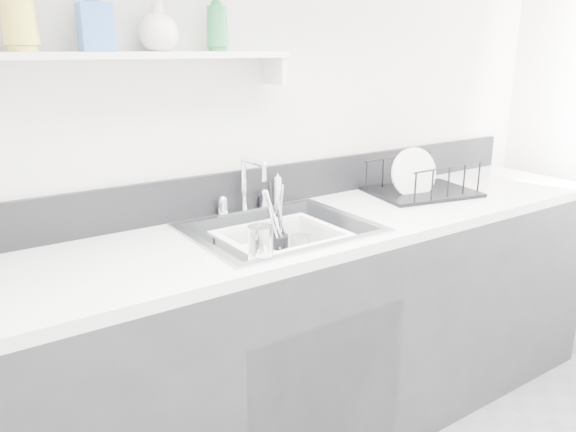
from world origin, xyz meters
TOP-DOWN VIEW (x-y plane):
  - counter_run at (0.00, 1.19)m, footprint 3.20×0.62m
  - backsplash at (0.00, 1.49)m, footprint 3.20×0.02m
  - sink at (0.00, 1.19)m, footprint 0.64×0.52m
  - faucet at (0.00, 1.44)m, footprint 0.26×0.18m
  - side_sprayer at (0.16, 1.44)m, footprint 0.03×0.03m
  - wall_shelf at (-0.35, 1.42)m, footprint 1.00×0.16m
  - wash_tub at (-0.01, 1.16)m, footprint 0.45×0.38m
  - plate_stack at (-0.09, 1.16)m, footprint 0.26×0.25m
  - utensil_cup at (0.02, 1.24)m, footprint 0.09×0.09m
  - ladle at (-0.03, 1.18)m, footprint 0.26×0.30m
  - tumbler_in_tub at (0.10, 1.20)m, footprint 0.09×0.09m
  - tumbler_counter at (-0.22, 0.97)m, footprint 0.09×0.09m
  - dish_rack at (0.80, 1.26)m, footprint 0.51×0.42m
  - bowl_small at (0.07, 1.13)m, footprint 0.12×0.12m
  - soap_bottle_a at (-0.74, 1.41)m, footprint 0.12×0.12m
  - soap_bottle_b at (-0.53, 1.41)m, footprint 0.10×0.11m
  - soap_bottle_c at (-0.32, 1.42)m, footprint 0.14×0.14m
  - soap_bottle_d at (-0.11, 1.42)m, footprint 0.10×0.10m

SIDE VIEW (x-z plane):
  - counter_run at x=0.00m, z-range 0.00..0.92m
  - bowl_small at x=0.07m, z-range 0.77..0.80m
  - plate_stack at x=-0.09m, z-range 0.74..0.84m
  - ladle at x=-0.03m, z-range 0.77..0.85m
  - tumbler_in_tub at x=0.10m, z-range 0.77..0.87m
  - sink at x=0.00m, z-range 0.73..0.93m
  - utensil_cup at x=0.02m, z-range 0.68..0.98m
  - wash_tub at x=-0.01m, z-range 0.75..0.91m
  - tumbler_counter at x=-0.22m, z-range 0.92..1.03m
  - faucet at x=0.00m, z-range 0.87..1.09m
  - side_sprayer at x=0.16m, z-range 0.92..1.06m
  - dish_rack at x=0.80m, z-range 0.92..1.08m
  - backsplash at x=0.00m, z-range 0.92..1.08m
  - wall_shelf at x=-0.35m, z-range 1.45..1.57m
  - soap_bottle_c at x=-0.32m, z-range 1.53..1.70m
  - soap_bottle_d at x=-0.11m, z-range 1.53..1.74m
  - soap_bottle_b at x=-0.53m, z-range 1.53..1.74m
  - soap_bottle_a at x=-0.74m, z-range 1.53..1.79m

